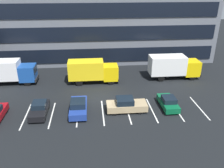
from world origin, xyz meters
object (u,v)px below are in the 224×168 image
object	(u,v)px
sedan_navy	(78,107)
sedan_tan	(126,105)
box_truck_yellow	(173,66)
sedan_forest	(168,102)
sedan_black	(39,109)
box_truck_yellow_all	(92,70)
box_truck_blue	(8,71)

from	to	relation	value
sedan_navy	sedan_tan	world-z (taller)	sedan_tan
box_truck_yellow	sedan_tan	world-z (taller)	box_truck_yellow
box_truck_yellow	sedan_tan	size ratio (longest dim) A/B	1.67
sedan_navy	sedan_forest	size ratio (longest dim) A/B	1.13
box_truck_yellow	sedan_navy	bearing A→B (deg)	-147.08
sedan_navy	sedan_forest	world-z (taller)	sedan_navy
sedan_black	sedan_forest	distance (m)	14.47
box_truck_yellow_all	sedan_black	bearing A→B (deg)	-125.74
sedan_navy	box_truck_yellow	bearing A→B (deg)	32.92
box_truck_blue	sedan_black	distance (m)	10.77
box_truck_yellow_all	sedan_forest	size ratio (longest dim) A/B	1.81
box_truck_yellow_all	sedan_forest	xyz separation A→B (m)	(8.54, -8.05, -1.18)
box_truck_yellow	box_truck_blue	xyz separation A→B (m)	(-23.68, 0.19, -0.03)
sedan_navy	sedan_tan	bearing A→B (deg)	-1.14
box_truck_yellow_all	sedan_navy	xyz separation A→B (m)	(-1.70, -8.28, -1.10)
sedan_forest	box_truck_yellow_all	bearing A→B (deg)	136.71
box_truck_yellow_all	box_truck_blue	distance (m)	11.78
sedan_tan	box_truck_blue	bearing A→B (deg)	149.33
box_truck_yellow_all	box_truck_yellow	world-z (taller)	box_truck_yellow
box_truck_blue	sedan_forest	distance (m)	22.15
sedan_black	sedan_forest	xyz separation A→B (m)	(14.47, 0.20, -0.01)
box_truck_blue	sedan_forest	size ratio (longest dim) A/B	1.89
box_truck_blue	sedan_navy	distance (m)	13.55
sedan_black	sedan_navy	bearing A→B (deg)	-0.52
box_truck_blue	sedan_tan	bearing A→B (deg)	-30.67
sedan_tan	box_truck_yellow_all	bearing A→B (deg)	113.32
box_truck_yellow_all	sedan_tan	bearing A→B (deg)	-66.68
sedan_navy	sedan_tan	xyz separation A→B (m)	(5.32, -0.11, 0.02)
box_truck_blue	sedan_tan	size ratio (longest dim) A/B	1.64
sedan_tan	sedan_forest	bearing A→B (deg)	3.94
sedan_navy	sedan_forest	distance (m)	10.25
box_truck_yellow	box_truck_blue	size ratio (longest dim) A/B	1.01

